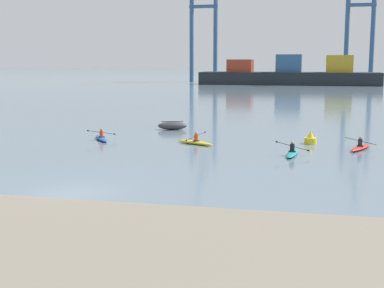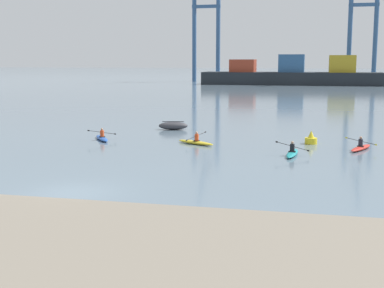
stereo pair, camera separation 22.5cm
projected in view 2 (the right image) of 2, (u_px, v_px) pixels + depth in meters
ground_plane at (72, 193)px, 25.16m from camera, size 800.00×800.00×0.00m
container_barge at (292, 75)px, 135.80m from camera, size 44.80×9.23×7.58m
gantry_crane_west at (206, 22)px, 153.19m from camera, size 8.18×15.34×34.82m
gantry_crane_west_mid at (363, 21)px, 142.50m from camera, size 7.80×16.91×31.68m
capsized_dinghy at (173, 126)px, 48.04m from camera, size 2.77×1.61×0.76m
channel_buoy at (311, 139)px, 39.90m from camera, size 0.90×0.90×1.00m
kayak_blue at (102, 138)px, 41.85m from camera, size 2.39×3.16×0.95m
kayak_teal at (292, 153)px, 35.10m from camera, size 2.24×3.44×0.95m
kayak_yellow at (196, 142)px, 39.75m from camera, size 3.24×2.22×0.95m
kayak_red at (361, 147)px, 37.26m from camera, size 2.10×3.36×0.95m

